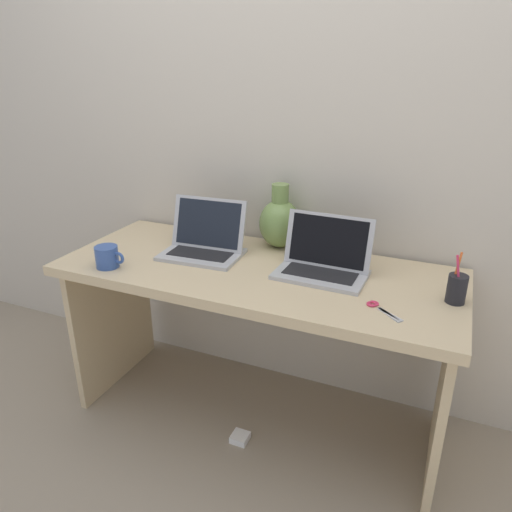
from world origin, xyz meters
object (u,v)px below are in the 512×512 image
(laptop_left, at_px, (205,240))
(power_brick, at_px, (241,438))
(pen_cup, at_px, (457,288))
(coffee_mug, at_px, (107,257))
(laptop_right, at_px, (324,259))
(scissors, at_px, (379,308))
(green_vase, at_px, (280,222))

(laptop_left, relative_size, power_brick, 4.78)
(laptop_left, bearing_deg, pen_cup, -3.21)
(laptop_left, xyz_separation_m, coffee_mug, (-0.28, -0.28, -0.02))
(laptop_right, relative_size, coffee_mug, 2.70)
(coffee_mug, xyz_separation_m, scissors, (1.04, 0.07, -0.04))
(green_vase, bearing_deg, coffee_mug, -138.34)
(laptop_left, height_order, coffee_mug, laptop_left)
(scissors, bearing_deg, coffee_mug, -175.88)
(laptop_left, bearing_deg, power_brick, -40.92)
(laptop_right, bearing_deg, pen_cup, -6.77)
(green_vase, xyz_separation_m, pen_cup, (0.73, -0.26, -0.06))
(green_vase, distance_m, power_brick, 0.92)
(green_vase, xyz_separation_m, power_brick, (0.00, -0.43, -0.82))
(green_vase, height_order, pen_cup, green_vase)
(laptop_right, bearing_deg, green_vase, 142.04)
(laptop_left, xyz_separation_m, laptop_right, (0.51, 0.00, -0.00))
(laptop_left, xyz_separation_m, power_brick, (0.26, -0.23, -0.77))
(laptop_left, xyz_separation_m, green_vase, (0.26, 0.20, 0.05))
(laptop_left, relative_size, pen_cup, 1.93)
(pen_cup, bearing_deg, laptop_right, 173.23)
(green_vase, distance_m, coffee_mug, 0.72)
(laptop_right, xyz_separation_m, pen_cup, (0.47, -0.06, -0.01))
(coffee_mug, bearing_deg, scissors, 4.12)
(pen_cup, bearing_deg, green_vase, 160.62)
(coffee_mug, distance_m, scissors, 1.04)
(laptop_left, relative_size, laptop_right, 0.98)
(scissors, bearing_deg, power_brick, -177.27)
(coffee_mug, bearing_deg, laptop_right, 19.34)
(green_vase, distance_m, pen_cup, 0.77)
(coffee_mug, bearing_deg, green_vase, 41.66)
(green_vase, bearing_deg, laptop_right, -37.96)
(green_vase, xyz_separation_m, coffee_mug, (-0.54, -0.48, -0.07))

